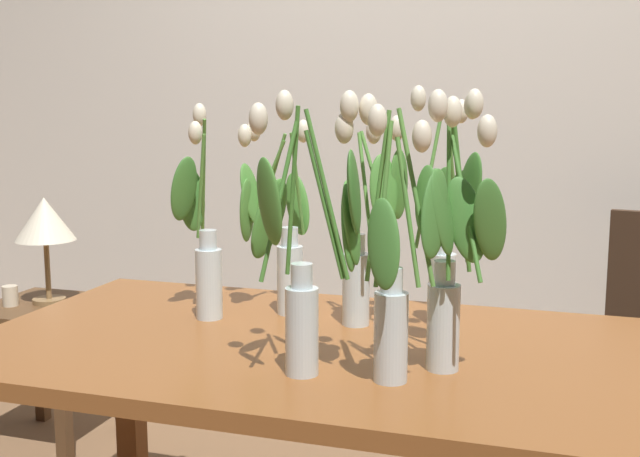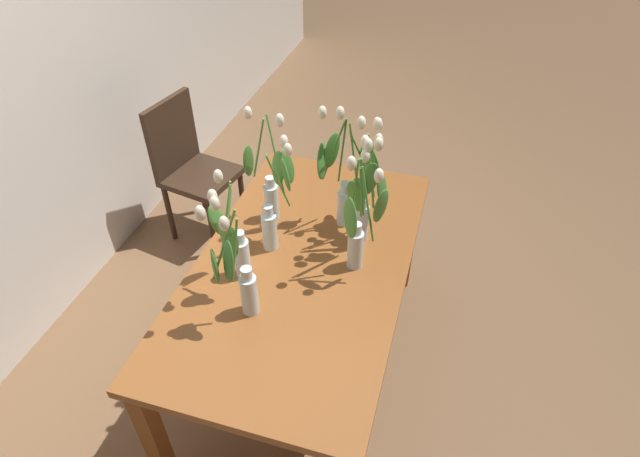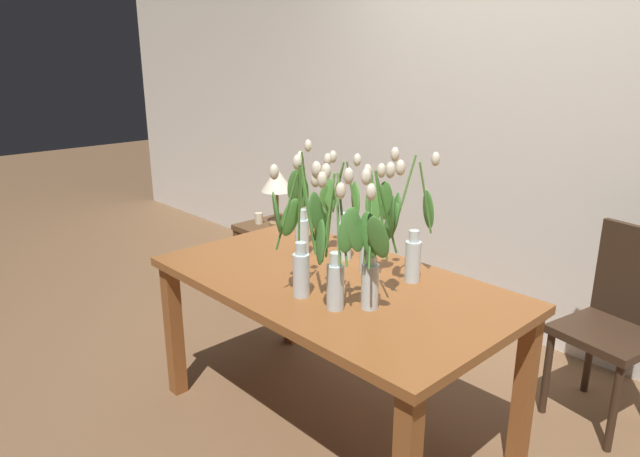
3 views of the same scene
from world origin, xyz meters
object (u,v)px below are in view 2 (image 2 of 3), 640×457
object	(u,v)px
tulip_vase_1	(234,244)
tulip_vase_2	(367,195)
tulip_vase_6	(240,282)
tulip_vase_5	(270,186)
dining_chair	(190,163)
tulip_vase_0	(274,210)
dining_table	(303,276)
tulip_vase_4	(359,222)
tulip_vase_3	(346,178)

from	to	relation	value
tulip_vase_1	tulip_vase_2	xyz separation A→B (m)	(0.41, -0.45, 0.04)
tulip_vase_6	tulip_vase_5	bearing A→B (deg)	10.09
dining_chair	tulip_vase_0	bearing A→B (deg)	-131.72
dining_table	tulip_vase_0	world-z (taller)	tulip_vase_0
tulip_vase_2	dining_chair	bearing A→B (deg)	63.40
tulip_vase_6	dining_chair	world-z (taller)	tulip_vase_6
tulip_vase_6	tulip_vase_0	bearing A→B (deg)	3.29
tulip_vase_1	dining_chair	xyz separation A→B (m)	(1.03, 0.80, -0.41)
tulip_vase_2	tulip_vase_4	distance (m)	0.18
tulip_vase_4	tulip_vase_1	bearing A→B (deg)	116.48
tulip_vase_0	tulip_vase_3	xyz separation A→B (m)	(0.25, -0.25, 0.05)
tulip_vase_0	tulip_vase_5	size ratio (longest dim) A/B	0.88
dining_table	tulip_vase_4	size ratio (longest dim) A/B	2.79
dining_table	tulip_vase_2	world-z (taller)	tulip_vase_2
tulip_vase_0	dining_chair	bearing A→B (deg)	48.28
tulip_vase_0	tulip_vase_6	distance (m)	0.43
tulip_vase_1	tulip_vase_5	xyz separation A→B (m)	(0.42, 0.01, -0.01)
tulip_vase_1	tulip_vase_5	size ratio (longest dim) A/B	0.86
tulip_vase_1	tulip_vase_6	bearing A→B (deg)	-150.60
tulip_vase_2	dining_chair	world-z (taller)	tulip_vase_2
tulip_vase_5	tulip_vase_4	bearing A→B (deg)	-113.12
tulip_vase_1	tulip_vase_0	bearing A→B (deg)	-16.27
tulip_vase_0	tulip_vase_2	xyz separation A→B (m)	(0.15, -0.37, 0.05)
dining_table	tulip_vase_2	xyz separation A→B (m)	(0.24, -0.22, 0.33)
tulip_vase_1	tulip_vase_6	distance (m)	0.20
tulip_vase_3	dining_table	bearing A→B (deg)	163.29
tulip_vase_4	tulip_vase_5	xyz separation A→B (m)	(0.20, 0.46, -0.05)
tulip_vase_5	tulip_vase_3	bearing A→B (deg)	-76.01
tulip_vase_5	tulip_vase_6	distance (m)	0.61
tulip_vase_0	tulip_vase_2	bearing A→B (deg)	-67.48
tulip_vase_4	tulip_vase_6	world-z (taller)	tulip_vase_4
tulip_vase_2	tulip_vase_5	distance (m)	0.46
tulip_vase_1	tulip_vase_4	size ratio (longest dim) A/B	0.89
dining_table	tulip_vase_6	xyz separation A→B (m)	(-0.35, 0.13, 0.27)
tulip_vase_0	tulip_vase_6	xyz separation A→B (m)	(-0.43, -0.02, -0.01)
tulip_vase_2	tulip_vase_4	size ratio (longest dim) A/B	1.00
tulip_vase_6	dining_chair	distance (m)	1.56
tulip_vase_2	tulip_vase_5	bearing A→B (deg)	88.28
tulip_vase_2	tulip_vase_5	xyz separation A→B (m)	(0.01, 0.46, -0.05)
tulip_vase_5	dining_table	bearing A→B (deg)	-136.80
tulip_vase_0	tulip_vase_4	world-z (taller)	tulip_vase_4
tulip_vase_3	tulip_vase_5	size ratio (longest dim) A/B	0.98
tulip_vase_5	dining_chair	bearing A→B (deg)	52.38
tulip_vase_3	tulip_vase_4	world-z (taller)	tulip_vase_3
tulip_vase_4	tulip_vase_2	bearing A→B (deg)	1.55
tulip_vase_6	tulip_vase_1	bearing A→B (deg)	29.40
tulip_vase_1	tulip_vase_2	bearing A→B (deg)	-47.63
tulip_vase_4	dining_chair	size ratio (longest dim) A/B	0.62
tulip_vase_0	dining_chair	size ratio (longest dim) A/B	0.56
tulip_vase_1	tulip_vase_2	size ratio (longest dim) A/B	0.89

